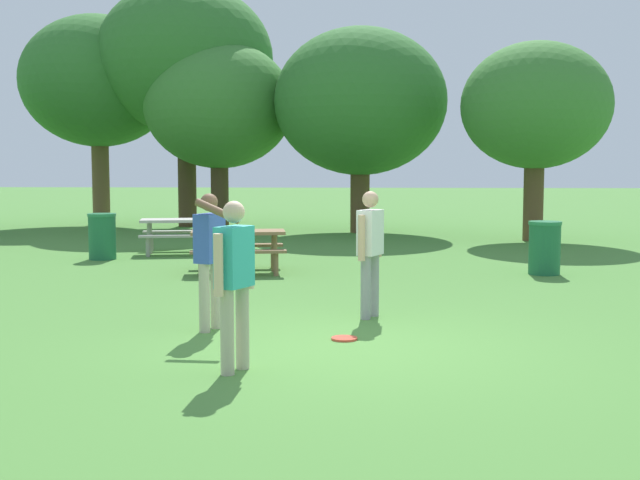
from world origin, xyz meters
TOP-DOWN VIEW (x-y plane):
  - ground_plane at (0.00, 0.00)m, footprint 120.00×120.00m
  - person_thrower at (0.29, 1.72)m, footprint 0.36×0.56m
  - person_catcher at (-1.02, -1.10)m, footprint 0.36×0.56m
  - person_bystander at (-1.61, 0.81)m, footprint 0.62×0.77m
  - frisbee at (-0.01, 0.38)m, footprint 0.30×0.30m
  - picnic_table_near at (-2.11, 6.03)m, footprint 1.90×1.67m
  - picnic_table_far at (-3.90, 9.07)m, footprint 1.94×1.72m
  - trash_can_beside_table at (-5.26, 7.88)m, footprint 0.59×0.59m
  - trash_can_further_along at (3.45, 6.05)m, footprint 0.59×0.59m
  - tree_broad_center at (-8.44, 17.46)m, footprint 4.98×4.98m
  - tree_far_right at (-5.46, 16.94)m, footprint 5.53×5.53m
  - tree_slender_mid at (-4.23, 15.92)m, footprint 4.53×4.53m
  - tree_back_left at (0.07, 14.88)m, footprint 4.97×4.97m
  - tree_back_right at (4.57, 12.58)m, footprint 3.82×3.82m

SIDE VIEW (x-z plane):
  - ground_plane at x=0.00m, z-range 0.00..0.00m
  - frisbee at x=-0.01m, z-range 0.00..0.03m
  - trash_can_beside_table at x=-5.26m, z-range 0.00..0.96m
  - trash_can_further_along at x=3.45m, z-range 0.00..0.96m
  - picnic_table_near at x=-2.11m, z-range 0.18..0.95m
  - picnic_table_far at x=-3.90m, z-range 0.18..0.95m
  - person_thrower at x=0.29m, z-range 0.12..1.76m
  - person_catcher at x=-1.02m, z-range 0.12..1.76m
  - person_bystander at x=-1.61m, z-range 0.14..1.78m
  - tree_back_right at x=4.57m, z-range 0.90..6.01m
  - tree_slender_mid at x=-4.23m, z-range 0.90..6.61m
  - tree_back_left at x=0.07m, z-range 0.82..6.71m
  - tree_broad_center at x=-8.44m, z-range 1.24..8.03m
  - tree_far_right at x=-5.46m, z-range 1.44..9.08m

